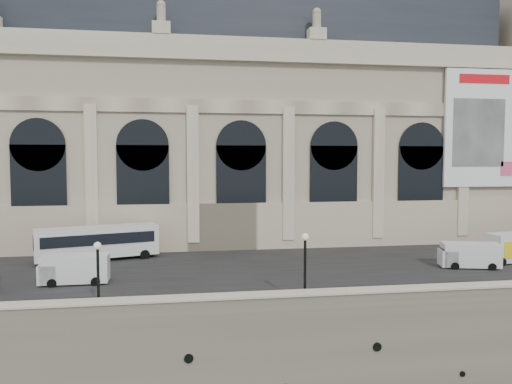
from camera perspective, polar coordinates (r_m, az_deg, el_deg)
quay at (r=66.75m, az=0.32°, el=-7.06°), size 160.00×70.00×6.00m
street at (r=45.96m, az=4.58°, el=-8.25°), size 160.00×24.00×0.06m
parapet at (r=33.32m, az=10.09°, el=-11.97°), size 160.00×1.40×1.21m
museum at (r=60.84m, az=-4.65°, el=7.69°), size 69.00×18.70×29.10m
bus_left at (r=49.39m, az=-17.64°, el=-5.44°), size 11.30×5.36×3.27m
van_b at (r=41.26m, az=-20.33°, el=-8.28°), size 5.12×2.18×2.27m
van_c at (r=47.99m, az=22.94°, el=-6.68°), size 5.33×3.10×2.23m
lamp_left at (r=32.56m, az=-17.59°, el=-9.45°), size 0.47×0.47×4.58m
lamp_right at (r=33.33m, az=5.62°, el=-8.79°), size 0.49×0.49×4.79m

